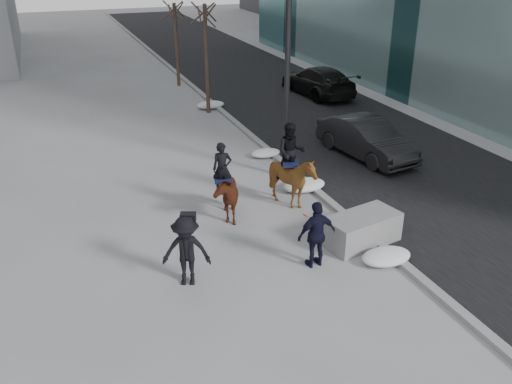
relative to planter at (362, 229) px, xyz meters
name	(u,v)px	position (x,y,z in m)	size (l,w,h in m)	color
ground	(273,264)	(-2.64, -0.16, -0.41)	(120.00, 120.00, 0.00)	gray
road	(329,122)	(4.36, 9.84, -0.40)	(8.00, 90.00, 0.01)	black
curb	(246,131)	(0.36, 9.84, -0.35)	(0.25, 90.00, 0.12)	gray
planter	(362,229)	(0.00, 0.00, 0.00)	(2.04, 1.02, 0.81)	gray
car_near	(366,138)	(3.57, 5.55, 0.31)	(1.53, 4.38, 1.44)	black
car_far	(318,81)	(6.12, 14.39, 0.34)	(2.09, 5.14, 1.49)	black
tree_near	(206,54)	(-0.24, 13.33, 2.33)	(1.20, 1.20, 5.48)	#32241D
tree_far	(176,41)	(-0.24, 19.08, 2.06)	(1.20, 1.20, 4.94)	#3B2E23
mounted_left	(224,191)	(-2.94, 2.80, 0.43)	(1.14, 1.87, 2.25)	#4C220F
mounted_right	(292,174)	(-0.79, 2.77, 0.64)	(1.85, 1.94, 2.60)	#4A250E
feeder	(317,234)	(-1.67, -0.56, 0.47)	(1.05, 0.89, 1.75)	black
camera_crew	(186,251)	(-4.85, -0.16, 0.48)	(1.29, 1.02, 1.75)	black
lamppost	(290,28)	(-0.04, 4.81, 4.59)	(0.25, 1.42, 9.09)	black
snow_piles	(277,162)	(0.06, 5.82, -0.24)	(1.45, 15.93, 0.37)	silver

